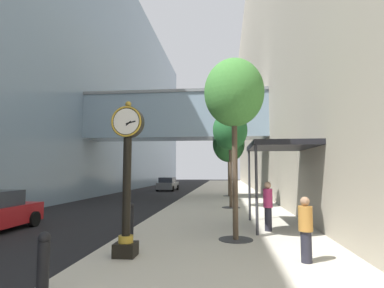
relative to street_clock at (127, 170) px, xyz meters
The scene contains 14 objects.
ground_plane 21.08m from the street_clock, 92.78° to the left, with size 110.00×110.00×0.00m, color black.
sidewalk_right 24.16m from the street_clock, 84.08° to the left, with size 7.00×80.00×0.14m, color beige.
building_block_left 29.28m from the street_clock, 119.35° to the left, with size 24.32×80.00×25.69m.
building_block_right 28.90m from the street_clock, 66.34° to the left, with size 9.00×80.00×29.48m.
street_clock is the anchor object (origin of this frame).
bollard_nearest 3.17m from the street_clock, 103.31° to the right, with size 0.22×0.22×1.12m.
bollard_third 2.96m from the street_clock, 104.69° to the left, with size 0.22×0.22×1.12m.
street_tree_near 4.46m from the street_clock, 37.82° to the left, with size 1.99×1.99×5.95m.
street_tree_mid_near 11.56m from the street_clock, 75.15° to the left, with size 2.12×2.12×5.91m.
street_tree_mid_far 19.95m from the street_clock, 81.59° to the left, with size 2.84×2.84×6.24m.
pedestrian_walking 5.78m from the street_clock, 42.80° to the left, with size 0.46×0.46×1.80m.
pedestrian_by_clock 4.73m from the street_clock, ahead, with size 0.47×0.47×1.57m.
storefront_awning 6.70m from the street_clock, 44.45° to the left, with size 2.40×3.60×3.30m.
car_grey_mid 28.85m from the street_clock, 98.56° to the left, with size 2.15×4.43×1.57m.
Camera 1 is at (3.60, -1.80, 2.34)m, focal length 28.67 mm.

